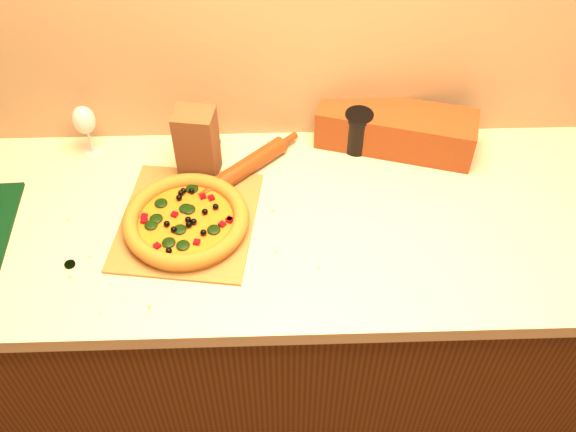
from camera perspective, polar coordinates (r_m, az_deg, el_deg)
The scene contains 10 objects.
cabinet at distance 1.97m, azimuth 1.34°, elevation -9.37°, with size 2.80×0.65×0.86m, color #44210E.
countertop at distance 1.61m, azimuth 1.61°, elevation -0.57°, with size 2.84×0.68×0.04m, color beige.
pizza_peel at distance 1.61m, azimuth -8.78°, elevation -0.03°, with size 0.37×0.51×0.01m.
pizza at distance 1.57m, azimuth -9.04°, elevation -0.38°, with size 0.31×0.31×0.04m.
bottle_cap at distance 1.58m, azimuth -18.82°, elevation -4.09°, with size 0.03×0.03×0.01m, color black.
rolling_pin at distance 1.70m, azimuth -3.42°, elevation 4.59°, with size 0.26×0.25×0.05m.
bread_bag at distance 1.78m, azimuth 9.53°, elevation 7.65°, with size 0.42×0.14×0.12m, color brown.
wine_glass at distance 1.78m, azimuth -17.66°, elevation 8.03°, with size 0.06×0.06×0.15m.
paper_bag at distance 1.66m, azimuth -8.08°, elevation 6.34°, with size 0.10×0.08×0.20m, color brown.
dark_jar at distance 1.75m, azimuth 6.22°, elevation 7.49°, with size 0.07×0.07×0.12m.
Camera 1 is at (-0.08, 0.35, 2.08)m, focal length 40.00 mm.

